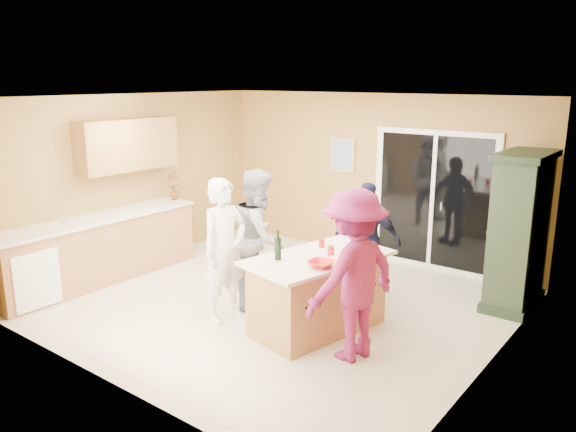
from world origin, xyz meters
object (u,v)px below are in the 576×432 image
Objects in this scene: green_hutch at (519,233)px; woman_navy at (367,240)px; woman_white at (225,250)px; kitchen_island at (318,295)px; woman_magenta at (353,275)px; woman_grey at (259,238)px.

woman_navy is at bearing -153.41° from green_hutch.
woman_white is 1.13× the size of woman_navy.
kitchen_island is 1.06× the size of woman_white.
green_hutch is 1.10× the size of woman_magenta.
woman_grey is at bearing -178.80° from kitchen_island.
woman_white is at bearing -72.44° from woman_magenta.
woman_white reaches higher than woman_navy.
green_hutch reaches higher than woman_grey.
woman_navy is (0.95, 1.06, -0.11)m from woman_grey.
green_hutch is 1.29× the size of woman_navy.
woman_magenta is (1.69, 0.11, 0.03)m from woman_white.
kitchen_island is 1.20× the size of woman_navy.
kitchen_island is at bearing -131.51° from woman_grey.
green_hutch reaches higher than woman_magenta.
woman_white is 1.69m from woman_magenta.
woman_navy is (-1.67, -0.83, -0.19)m from green_hutch.
woman_navy is at bearing -22.62° from woman_white.
green_hutch is 1.13× the size of woman_grey.
woman_white is at bearing -145.43° from kitchen_island.
kitchen_island is 2.68m from green_hutch.
woman_magenta is at bearing -137.79° from woman_grey.
kitchen_island is 0.87m from woman_magenta.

